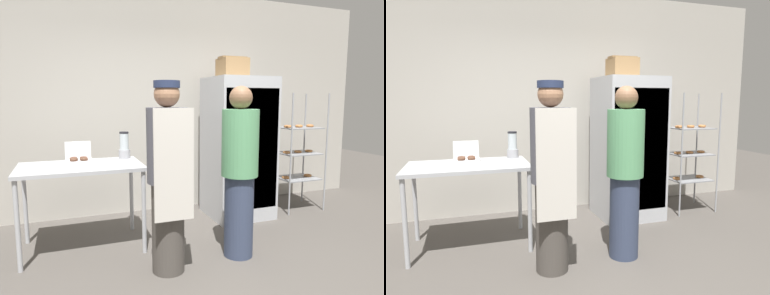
% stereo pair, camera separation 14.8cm
% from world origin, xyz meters
% --- Properties ---
extents(ground_plane, '(14.00, 14.00, 0.00)m').
position_xyz_m(ground_plane, '(0.00, 0.00, 0.00)').
color(ground_plane, '#4C4742').
extents(back_wall, '(6.40, 0.12, 3.00)m').
position_xyz_m(back_wall, '(0.00, 2.21, 1.50)').
color(back_wall, '#ADA89E').
rests_on(back_wall, ground_plane).
extents(refrigerator, '(0.79, 0.78, 1.83)m').
position_xyz_m(refrigerator, '(0.84, 1.53, 0.91)').
color(refrigerator, '#ADAFB5').
rests_on(refrigerator, ground_plane).
extents(baking_rack, '(0.61, 0.49, 1.63)m').
position_xyz_m(baking_rack, '(1.77, 1.50, 0.81)').
color(baking_rack, '#93969B').
rests_on(baking_rack, ground_plane).
extents(prep_counter, '(1.22, 0.75, 0.88)m').
position_xyz_m(prep_counter, '(-1.16, 1.15, 0.79)').
color(prep_counter, '#ADAFB5').
rests_on(prep_counter, ground_plane).
extents(donut_box, '(0.26, 0.19, 0.23)m').
position_xyz_m(donut_box, '(-1.18, 1.16, 0.93)').
color(donut_box, white).
rests_on(donut_box, prep_counter).
extents(blender_pitcher, '(0.13, 0.13, 0.30)m').
position_xyz_m(blender_pitcher, '(-0.68, 1.42, 1.01)').
color(blender_pitcher, '#99999E').
rests_on(blender_pitcher, prep_counter).
extents(cardboard_storage_box, '(0.35, 0.32, 0.26)m').
position_xyz_m(cardboard_storage_box, '(0.77, 1.60, 1.95)').
color(cardboard_storage_box, '#937047').
rests_on(cardboard_storage_box, refrigerator).
extents(person_baker, '(0.36, 0.38, 1.70)m').
position_xyz_m(person_baker, '(-0.48, 0.37, 0.88)').
color(person_baker, '#47423D').
rests_on(person_baker, ground_plane).
extents(person_customer, '(0.35, 0.35, 1.67)m').
position_xyz_m(person_customer, '(0.26, 0.43, 0.85)').
color(person_customer, '#333D56').
rests_on(person_customer, ground_plane).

